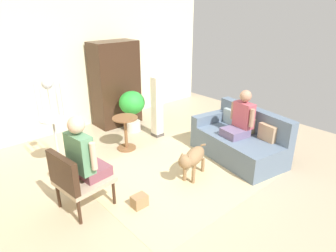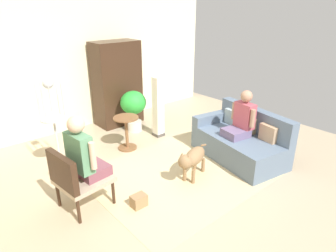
{
  "view_description": "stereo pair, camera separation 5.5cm",
  "coord_description": "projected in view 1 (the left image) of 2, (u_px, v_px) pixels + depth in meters",
  "views": [
    {
      "loc": [
        -2.84,
        -3.03,
        2.62
      ],
      "look_at": [
        -0.15,
        -0.01,
        0.93
      ],
      "focal_mm": 31.77,
      "sensor_mm": 36.0,
      "label": 1
    },
    {
      "loc": [
        -2.8,
        -3.07,
        2.62
      ],
      "look_at": [
        -0.15,
        -0.01,
        0.93
      ],
      "focal_mm": 31.77,
      "sensor_mm": 36.0,
      "label": 2
    }
  ],
  "objects": [
    {
      "name": "potted_plant",
      "position": [
        132.0,
        106.0,
        6.35
      ],
      "size": [
        0.55,
        0.55,
        0.89
      ],
      "color": "beige",
      "rests_on": "ground"
    },
    {
      "name": "ground_plane",
      "position": [
        174.0,
        176.0,
        4.84
      ],
      "size": [
        7.48,
        7.48,
        0.0
      ],
      "primitive_type": "plane",
      "color": "tan"
    },
    {
      "name": "person_on_couch",
      "position": [
        241.0,
        118.0,
        5.16
      ],
      "size": [
        0.53,
        0.52,
        0.81
      ],
      "color": "slate"
    },
    {
      "name": "bird_cage_stand",
      "position": [
        54.0,
        127.0,
        4.68
      ],
      "size": [
        0.4,
        0.4,
        1.58
      ],
      "color": "silver",
      "rests_on": "ground"
    },
    {
      "name": "round_end_table",
      "position": [
        126.0,
        131.0,
        5.62
      ],
      "size": [
        0.47,
        0.47,
        0.65
      ],
      "color": "brown",
      "rests_on": "ground"
    },
    {
      "name": "armchair",
      "position": [
        75.0,
        178.0,
        3.87
      ],
      "size": [
        0.71,
        0.68,
        0.88
      ],
      "color": "#382316",
      "rests_on": "ground"
    },
    {
      "name": "person_on_armchair",
      "position": [
        83.0,
        154.0,
        3.87
      ],
      "size": [
        0.49,
        0.57,
        0.9
      ],
      "color": "brown"
    },
    {
      "name": "handbag",
      "position": [
        139.0,
        201.0,
        4.09
      ],
      "size": [
        0.21,
        0.15,
        0.18
      ],
      "primitive_type": "cube",
      "color": "#99724C",
      "rests_on": "ground"
    },
    {
      "name": "area_rug",
      "position": [
        180.0,
        173.0,
        4.93
      ],
      "size": [
        2.81,
        2.3,
        0.01
      ],
      "primitive_type": "cube",
      "color": "#C6B284",
      "rests_on": "ground"
    },
    {
      "name": "column_lamp",
      "position": [
        157.0,
        108.0,
        6.09
      ],
      "size": [
        0.2,
        0.2,
        1.26
      ],
      "color": "#4C4742",
      "rests_on": "ground"
    },
    {
      "name": "couch",
      "position": [
        240.0,
        140.0,
        5.38
      ],
      "size": [
        1.18,
        1.78,
        0.87
      ],
      "color": "slate",
      "rests_on": "ground"
    },
    {
      "name": "back_wall",
      "position": [
        80.0,
        64.0,
        6.39
      ],
      "size": [
        6.83,
        0.12,
        2.79
      ],
      "primitive_type": "cube",
      "color": "beige",
      "rests_on": "ground"
    },
    {
      "name": "dog",
      "position": [
        193.0,
        158.0,
        4.66
      ],
      "size": [
        0.87,
        0.44,
        0.57
      ],
      "color": "olive",
      "rests_on": "ground"
    },
    {
      "name": "armoire_cabinet",
      "position": [
        115.0,
        84.0,
        6.65
      ],
      "size": [
        1.01,
        0.56,
        1.87
      ],
      "primitive_type": "cube",
      "color": "#382316",
      "rests_on": "ground"
    }
  ]
}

